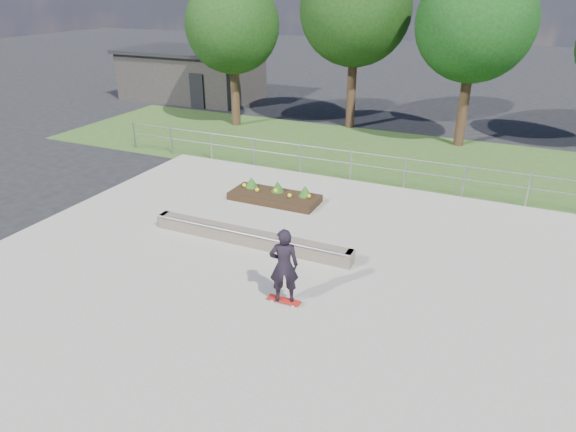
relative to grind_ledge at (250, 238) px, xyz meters
name	(u,v)px	position (x,y,z in m)	size (l,w,h in m)	color
ground	(256,277)	(0.93, -1.40, -0.26)	(120.00, 120.00, 0.00)	black
grass_verge	(376,155)	(0.93, 9.60, -0.25)	(30.00, 8.00, 0.02)	#304E1F
concrete_slab	(256,276)	(0.93, -1.40, -0.23)	(15.00, 15.00, 0.06)	gray
fence	(351,162)	(0.93, 6.10, 0.51)	(20.06, 0.06, 1.20)	gray
building	(192,74)	(-13.07, 16.60, 1.25)	(8.40, 5.40, 3.00)	#292624
tree_far_left	(232,26)	(-7.07, 11.60, 4.59)	(4.55, 4.55, 7.15)	#342215
tree_mid_left	(355,9)	(-1.57, 13.60, 5.34)	(5.25, 5.25, 8.25)	black
tree_mid_right	(475,23)	(3.93, 12.60, 4.97)	(4.90, 4.90, 7.70)	#301E13
grind_ledge	(250,238)	(0.00, 0.00, 0.00)	(6.00, 0.44, 0.43)	brown
planter_bed	(275,195)	(-0.75, 3.17, -0.02)	(3.00, 1.20, 0.61)	black
skateboarder	(284,266)	(2.09, -2.22, 0.77)	(0.80, 0.66, 1.87)	silver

